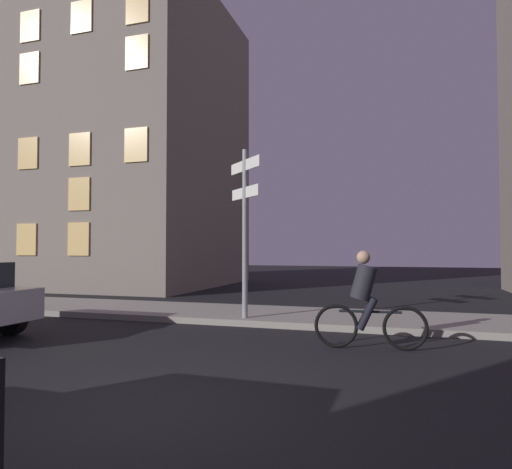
% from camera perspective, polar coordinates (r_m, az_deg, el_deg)
% --- Properties ---
extents(ground_plane, '(80.00, 80.00, 0.00)m').
position_cam_1_polar(ground_plane, '(5.10, -14.15, -20.48)').
color(ground_plane, black).
extents(sidewalk_kerb, '(40.00, 2.59, 0.14)m').
position_cam_1_polar(sidewalk_kerb, '(10.77, 3.73, -10.20)').
color(sidewalk_kerb, gray).
rests_on(sidewalk_kerb, ground_plane).
extents(signpost, '(1.00, 1.00, 3.69)m').
position_cam_1_polar(signpost, '(9.95, -1.39, 2.01)').
color(signpost, gray).
rests_on(signpost, sidewalk_kerb).
extents(cyclist, '(1.82, 0.36, 1.61)m').
position_cam_1_polar(cyclist, '(7.74, 13.76, -8.38)').
color(cyclist, black).
rests_on(cyclist, ground_plane).
extents(building_left_block, '(9.36, 9.01, 12.80)m').
position_cam_1_polar(building_left_block, '(22.42, -16.30, 10.50)').
color(building_left_block, slate).
rests_on(building_left_block, ground_plane).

